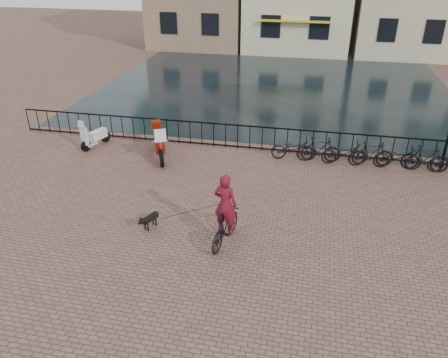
% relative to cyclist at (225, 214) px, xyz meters
% --- Properties ---
extents(ground, '(100.00, 100.00, 0.00)m').
position_rel_cyclist_xyz_m(ground, '(-0.35, -1.54, -0.94)').
color(ground, brown).
rests_on(ground, ground).
extents(canal_water, '(20.00, 20.00, 0.00)m').
position_rel_cyclist_xyz_m(canal_water, '(-0.35, 15.76, -0.94)').
color(canal_water, black).
rests_on(canal_water, ground).
extents(railing, '(20.00, 0.05, 1.02)m').
position_rel_cyclist_xyz_m(railing, '(-0.35, 6.46, -0.43)').
color(railing, black).
rests_on(railing, ground).
extents(cyclist, '(0.87, 1.87, 2.47)m').
position_rel_cyclist_xyz_m(cyclist, '(0.00, 0.00, 0.00)').
color(cyclist, black).
rests_on(cyclist, ground).
extents(dog, '(0.51, 0.79, 0.51)m').
position_rel_cyclist_xyz_m(dog, '(-2.29, 0.26, -0.68)').
color(dog, black).
rests_on(dog, ground).
extents(motorcycle, '(1.39, 2.20, 1.56)m').
position_rel_cyclist_xyz_m(motorcycle, '(-3.66, 4.95, -0.16)').
color(motorcycle, maroon).
rests_on(motorcycle, ground).
extents(scooter, '(0.83, 1.50, 1.34)m').
position_rel_cyclist_xyz_m(scooter, '(-6.59, 5.44, -0.27)').
color(scooter, silver).
rests_on(scooter, ground).
extents(parked_bike_0, '(1.76, 0.76, 0.90)m').
position_rel_cyclist_xyz_m(parked_bike_0, '(1.45, 5.86, -0.49)').
color(parked_bike_0, black).
rests_on(parked_bike_0, ground).
extents(parked_bike_1, '(1.70, 0.64, 1.00)m').
position_rel_cyclist_xyz_m(parked_bike_1, '(2.40, 5.86, -0.44)').
color(parked_bike_1, black).
rests_on(parked_bike_1, ground).
extents(parked_bike_2, '(1.79, 0.85, 0.90)m').
position_rel_cyclist_xyz_m(parked_bike_2, '(3.35, 5.86, -0.49)').
color(parked_bike_2, black).
rests_on(parked_bike_2, ground).
extents(parked_bike_3, '(1.72, 0.75, 1.00)m').
position_rel_cyclist_xyz_m(parked_bike_3, '(4.30, 5.86, -0.44)').
color(parked_bike_3, black).
rests_on(parked_bike_3, ground).
extents(parked_bike_4, '(1.73, 0.65, 0.90)m').
position_rel_cyclist_xyz_m(parked_bike_4, '(5.25, 5.86, -0.49)').
color(parked_bike_4, black).
rests_on(parked_bike_4, ground).
extents(parked_bike_5, '(1.69, 0.57, 1.00)m').
position_rel_cyclist_xyz_m(parked_bike_5, '(6.20, 5.86, -0.44)').
color(parked_bike_5, black).
rests_on(parked_bike_5, ground).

